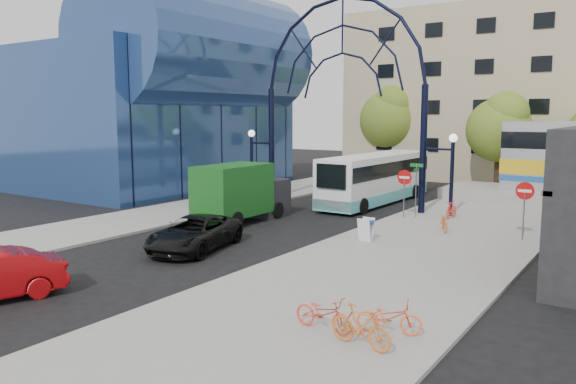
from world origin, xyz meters
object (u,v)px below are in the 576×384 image
Objects in this scene: city_bus at (376,178)px; bike_far_c at (389,317)px; do_not_enter_sign at (525,197)px; bike_far_a at (323,313)px; gateway_arch at (342,59)px; stop_sign at (404,182)px; black_suv at (195,233)px; bike_near_a at (444,222)px; sandwich_board at (366,227)px; street_name_sign at (416,179)px; green_truck at (242,193)px; bike_far_b at (361,326)px; tree_north_a at (501,126)px; bike_near_b at (451,209)px; tree_north_b at (391,116)px.

city_bus is 6.91× the size of bike_far_c.
do_not_enter_sign is 13.73m from bike_far_a.
gateway_arch reaches higher than stop_sign.
stop_sign is at bearing 54.23° from black_suv.
city_bus reaches higher than bike_near_a.
sandwich_board reaches higher than bike_near_a.
black_suv is at bearing -153.74° from bike_near_a.
street_name_sign is at bearing 56.36° from stop_sign.
green_truck reaches higher than black_suv.
gateway_arch reaches higher than street_name_sign.
bike_far_b is at bearing 151.73° from bike_far_c.
tree_north_a is (-4.88, 15.93, 2.63)m from do_not_enter_sign.
do_not_enter_sign is 1.51× the size of bike_near_a.
bike_far_c is at bearing -76.49° from bike_near_b.
city_bus is 1.86× the size of green_truck.
black_suv is at bearing 70.69° from bike_far_b.
green_truck is at bearing 97.45° from black_suv.
black_suv is at bearing -113.08° from street_name_sign.
tree_north_b reaches higher than bike_near_b.
bike_far_c is (0.21, 1.10, -0.07)m from bike_far_b.
tree_north_b reaches higher than bike_near_a.
stop_sign is at bearing 19.92° from bike_far_a.
stop_sign is 6.51m from do_not_enter_sign.
bike_far_c is (12.41, -9.91, -0.94)m from green_truck.
sandwich_board is 7.10m from black_suv.
sandwich_board is 0.09× the size of city_bus.
city_bus is 7.06× the size of bike_near_b.
tree_north_b is at bearing 30.63° from bike_far_b.
street_name_sign is 0.48× the size of green_truck.
do_not_enter_sign is 1.60× the size of bike_near_b.
street_name_sign is 13.59m from tree_north_a.
do_not_enter_sign is (6.20, -2.00, -0.02)m from stop_sign.
street_name_sign is 0.57× the size of black_suv.
black_suv is 3.00× the size of bike_near_a.
city_bus is at bearing 8.52° from bike_far_c.
city_bus is (-9.81, 6.37, -0.41)m from do_not_enter_sign.
bike_far_b is at bearing -60.08° from gateway_arch.
tree_north_b is 4.88× the size of bike_near_a.
bike_far_a is (12.97, -33.45, -4.71)m from tree_north_b.
tree_north_b reaches higher than city_bus.
bike_far_b is at bearing -64.54° from sandwich_board.
bike_near_b is at bearing 11.97° from bike_far_a.
sandwich_board is at bearing -82.43° from stop_sign.
sandwich_board is 10.07m from bike_far_c.
bike_near_a is 1.03× the size of bike_far_c.
tree_north_a reaches higher than bike_far_a.
bike_far_b is at bearing -40.53° from black_suv.
green_truck is 3.72× the size of bike_far_c.
bike_far_b is (4.71, -9.89, -0.13)m from sandwich_board.
street_name_sign reaches higher than bike_near_b.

